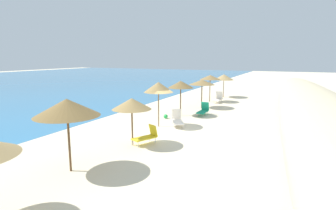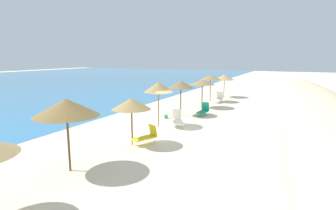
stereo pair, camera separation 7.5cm
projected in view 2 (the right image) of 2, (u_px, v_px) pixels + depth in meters
name	position (u px, v px, depth m)	size (l,w,h in m)	color
ground_plane	(175.00, 132.00, 17.32)	(160.00, 160.00, 0.00)	beige
dune_ridge	(327.00, 126.00, 13.47)	(54.76, 4.31, 2.63)	beige
beach_umbrella_2	(66.00, 107.00, 10.91)	(2.60, 2.60, 3.01)	brown
beach_umbrella_3	(131.00, 104.00, 14.29)	(2.06, 2.06, 2.53)	brown
beach_umbrella_4	(158.00, 87.00, 18.14)	(1.95, 1.95, 3.01)	brown
beach_umbrella_5	(181.00, 84.00, 21.62)	(2.03, 2.03, 2.79)	brown
beach_umbrella_6	(202.00, 82.00, 25.01)	(2.33, 2.33, 2.59)	brown
beach_umbrella_7	(211.00, 77.00, 28.39)	(2.13, 2.13, 2.79)	brown
beach_umbrella_8	(224.00, 77.00, 31.68)	(2.26, 2.26, 2.66)	brown
lounge_chair_0	(178.00, 120.00, 18.77)	(1.77, 1.41, 1.07)	white
lounge_chair_1	(218.00, 98.00, 28.26)	(1.44, 0.75, 1.10)	white
lounge_chair_2	(146.00, 136.00, 14.84)	(1.49, 1.12, 0.99)	yellow
lounge_chair_3	(203.00, 110.00, 22.23)	(1.56, 0.64, 0.99)	#199972
beach_ball	(166.00, 116.00, 21.01)	(0.32, 0.32, 0.32)	green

